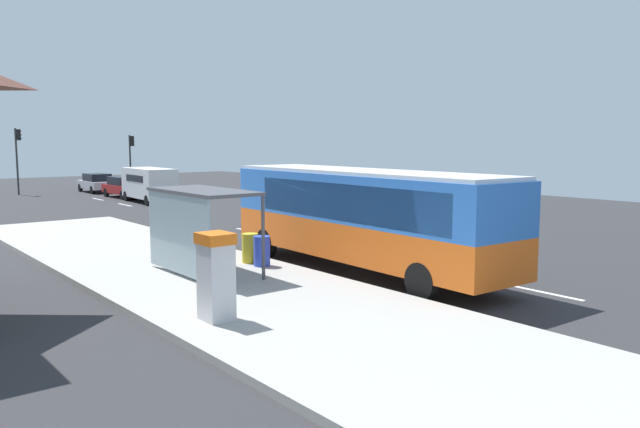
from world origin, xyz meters
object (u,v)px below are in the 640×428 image
sedan_far (125,187)px  traffic_light_near_side (131,153)px  sedan_near (97,183)px  recycling_bin_blue (262,251)px  bus (362,213)px  white_van (149,183)px  traffic_light_far_side (18,151)px  bus_shelter (194,210)px  recycling_bin_yellow (250,248)px  ticket_machine (216,276)px

sedan_far → traffic_light_near_side: size_ratio=0.97×
sedan_near → recycling_bin_blue: size_ratio=4.66×
bus → traffic_light_near_side: 37.22m
white_van → traffic_light_near_side: traffic_light_near_side is taller
traffic_light_far_side → bus_shelter: bearing=-95.4°
bus → bus_shelter: (-4.70, 2.15, 0.25)m
recycling_bin_yellow → traffic_light_near_side: 35.31m
traffic_light_near_side → bus_shelter: size_ratio=1.15×
recycling_bin_yellow → traffic_light_near_side: traffic_light_near_side is taller
recycling_bin_yellow → bus_shelter: (-2.21, -0.48, 1.44)m
bus → bus_shelter: bearing=155.4°
sedan_far → ticket_machine: size_ratio=2.29×
white_van → recycling_bin_blue: 24.25m
sedan_near → ticket_machine: ticket_machine is taller
white_van → recycling_bin_blue: (-6.40, -23.38, -0.69)m
recycling_bin_blue → traffic_light_near_side: size_ratio=0.21×
white_van → ticket_machine: bearing=-110.7°
traffic_light_near_side → traffic_light_far_side: traffic_light_far_side is taller
bus → sedan_far: bearing=82.4°
bus → recycling_bin_yellow: 3.81m
sedan_far → recycling_bin_yellow: (-6.50, -27.31, -0.14)m
traffic_light_near_side → recycling_bin_blue: bearing=-105.7°
sedan_near → traffic_light_far_side: 6.15m
recycling_bin_yellow → traffic_light_near_side: size_ratio=0.21×
bus → traffic_light_far_side: bearing=92.1°
recycling_bin_yellow → white_van: bearing=74.2°
white_van → traffic_light_near_side: (3.30, 11.18, 1.74)m
recycling_bin_blue → bus_shelter: (-2.21, 0.22, 1.44)m
sedan_near → sedan_far: same height
bus → white_van: size_ratio=2.10×
white_van → sedan_far: 4.66m
bus → recycling_bin_blue: bearing=142.3°
bus → traffic_light_far_side: size_ratio=2.18×
white_van → recycling_bin_yellow: size_ratio=5.57×
white_van → bus: bearing=-98.8°
white_van → recycling_bin_yellow: 23.58m
sedan_far → recycling_bin_blue: 28.75m
sedan_near → sedan_far: (-0.00, -5.94, 0.00)m
bus_shelter → recycling_bin_blue: bearing=-5.7°
sedan_near → traffic_light_far_side: size_ratio=0.87×
bus → recycling_bin_blue: (-2.49, 1.93, -1.19)m
bus → traffic_light_far_side: traffic_light_far_side is taller
sedan_near → bus: bearing=-96.4°
traffic_light_near_side → white_van: bearing=-106.5°
sedan_near → traffic_light_far_side: traffic_light_far_side is taller
sedan_near → sedan_far: size_ratio=0.99×
white_van → sedan_near: (0.10, 10.57, -0.55)m
bus → ticket_machine: bearing=-159.5°
sedan_near → traffic_light_near_side: size_ratio=0.96×
recycling_bin_blue → traffic_light_far_side: bearing=88.2°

